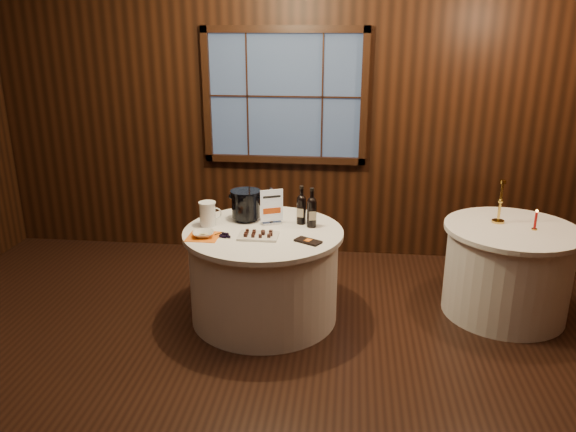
# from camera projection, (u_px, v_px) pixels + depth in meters

# --- Properties ---
(ground) EXTENTS (6.00, 6.00, 0.00)m
(ground) POSITION_uv_depth(u_px,v_px,m) (242.00, 388.00, 3.78)
(ground) COLOR black
(ground) RESTS_ON ground
(back_wall) EXTENTS (6.00, 0.10, 3.00)m
(back_wall) POSITION_uv_depth(u_px,v_px,m) (285.00, 107.00, 5.62)
(back_wall) COLOR black
(back_wall) RESTS_ON ground
(main_table) EXTENTS (1.28, 1.28, 0.77)m
(main_table) POSITION_uv_depth(u_px,v_px,m) (264.00, 274.00, 4.59)
(main_table) COLOR white
(main_table) RESTS_ON ground
(side_table) EXTENTS (1.08, 1.08, 0.77)m
(side_table) POSITION_uv_depth(u_px,v_px,m) (507.00, 270.00, 4.66)
(side_table) COLOR white
(side_table) RESTS_ON ground
(sign_stand) EXTENTS (0.18, 0.14, 0.30)m
(sign_stand) POSITION_uv_depth(u_px,v_px,m) (271.00, 212.00, 4.58)
(sign_stand) COLOR #AEAEB5
(sign_stand) RESTS_ON main_table
(port_bottle_left) EXTENTS (0.08, 0.08, 0.32)m
(port_bottle_left) POSITION_uv_depth(u_px,v_px,m) (301.00, 207.00, 4.58)
(port_bottle_left) COLOR black
(port_bottle_left) RESTS_ON main_table
(port_bottle_right) EXTENTS (0.08, 0.09, 0.33)m
(port_bottle_right) POSITION_uv_depth(u_px,v_px,m) (312.00, 210.00, 4.51)
(port_bottle_right) COLOR black
(port_bottle_right) RESTS_ON main_table
(ice_bucket) EXTENTS (0.25, 0.25, 0.26)m
(ice_bucket) POSITION_uv_depth(u_px,v_px,m) (246.00, 205.00, 4.66)
(ice_bucket) COLOR black
(ice_bucket) RESTS_ON main_table
(chocolate_plate) EXTENTS (0.31, 0.21, 0.04)m
(chocolate_plate) POSITION_uv_depth(u_px,v_px,m) (258.00, 235.00, 4.32)
(chocolate_plate) COLOR silver
(chocolate_plate) RESTS_ON main_table
(chocolate_box) EXTENTS (0.22, 0.18, 0.02)m
(chocolate_box) POSITION_uv_depth(u_px,v_px,m) (308.00, 241.00, 4.22)
(chocolate_box) COLOR black
(chocolate_box) RESTS_ON main_table
(grape_bunch) EXTENTS (0.16, 0.09, 0.04)m
(grape_bunch) POSITION_uv_depth(u_px,v_px,m) (226.00, 235.00, 4.33)
(grape_bunch) COLOR black
(grape_bunch) RESTS_ON main_table
(glass_pitcher) EXTENTS (0.19, 0.14, 0.20)m
(glass_pitcher) POSITION_uv_depth(u_px,v_px,m) (208.00, 214.00, 4.54)
(glass_pitcher) COLOR white
(glass_pitcher) RESTS_ON main_table
(orange_napkin) EXTENTS (0.24, 0.24, 0.00)m
(orange_napkin) POSITION_uv_depth(u_px,v_px,m) (203.00, 237.00, 4.33)
(orange_napkin) COLOR orange
(orange_napkin) RESTS_ON main_table
(cracker_bowl) EXTENTS (0.20, 0.20, 0.04)m
(cracker_bowl) POSITION_uv_depth(u_px,v_px,m) (203.00, 234.00, 4.32)
(cracker_bowl) COLOR silver
(cracker_bowl) RESTS_ON orange_napkin
(brass_candlestick) EXTENTS (0.10, 0.10, 0.36)m
(brass_candlestick) POSITION_uv_depth(u_px,v_px,m) (500.00, 207.00, 4.61)
(brass_candlestick) COLOR gold
(brass_candlestick) RESTS_ON side_table
(red_candle) EXTENTS (0.05, 0.05, 0.17)m
(red_candle) POSITION_uv_depth(u_px,v_px,m) (535.00, 222.00, 4.46)
(red_candle) COLOR gold
(red_candle) RESTS_ON side_table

